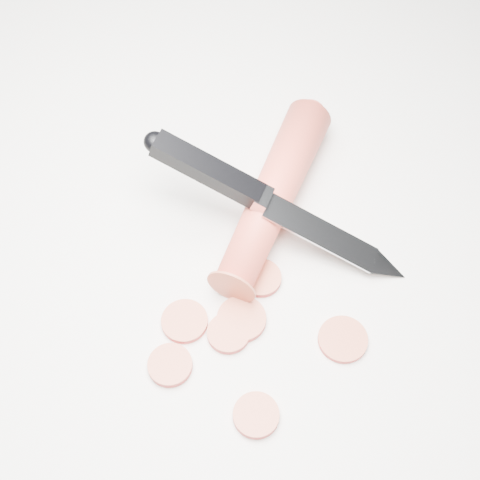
# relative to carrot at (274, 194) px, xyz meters

# --- Properties ---
(ground) EXTENTS (2.40, 2.40, 0.00)m
(ground) POSITION_rel_carrot_xyz_m (0.00, -0.06, -0.02)
(ground) COLOR silver
(ground) RESTS_ON ground
(carrot) EXTENTS (0.07, 0.20, 0.04)m
(carrot) POSITION_rel_carrot_xyz_m (0.00, 0.00, 0.00)
(carrot) COLOR #E5402F
(carrot) RESTS_ON ground
(carrot_slice_0) EXTENTS (0.03, 0.03, 0.01)m
(carrot_slice_0) POSITION_rel_carrot_xyz_m (-0.05, -0.16, -0.02)
(carrot_slice_0) COLOR #C35437
(carrot_slice_0) RESTS_ON ground
(carrot_slice_1) EXTENTS (0.04, 0.04, 0.01)m
(carrot_slice_1) POSITION_rel_carrot_xyz_m (-0.05, -0.13, -0.02)
(carrot_slice_1) COLOR #C35437
(carrot_slice_1) RESTS_ON ground
(carrot_slice_2) EXTENTS (0.04, 0.04, 0.01)m
(carrot_slice_2) POSITION_rel_carrot_xyz_m (-0.01, -0.11, -0.02)
(carrot_slice_2) COLOR #C35437
(carrot_slice_2) RESTS_ON ground
(carrot_slice_3) EXTENTS (0.03, 0.03, 0.01)m
(carrot_slice_3) POSITION_rel_carrot_xyz_m (-0.01, -0.13, -0.02)
(carrot_slice_3) COLOR #C35437
(carrot_slice_3) RESTS_ON ground
(carrot_slice_4) EXTENTS (0.04, 0.04, 0.01)m
(carrot_slice_4) POSITION_rel_carrot_xyz_m (0.08, -0.12, -0.02)
(carrot_slice_4) COLOR #C35437
(carrot_slice_4) RESTS_ON ground
(carrot_slice_5) EXTENTS (0.03, 0.03, 0.01)m
(carrot_slice_5) POSITION_rel_carrot_xyz_m (0.00, -0.07, -0.02)
(carrot_slice_5) COLOR #C35437
(carrot_slice_5) RESTS_ON ground
(carrot_slice_6) EXTENTS (0.03, 0.03, 0.01)m
(carrot_slice_6) POSITION_rel_carrot_xyz_m (0.02, -0.19, -0.02)
(carrot_slice_6) COLOR #C35437
(carrot_slice_6) RESTS_ON ground
(kitchen_knife) EXTENTS (0.24, 0.07, 0.08)m
(kitchen_knife) POSITION_rel_carrot_xyz_m (0.01, -0.02, 0.02)
(kitchen_knife) COLOR #B8BBBF
(kitchen_knife) RESTS_ON ground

